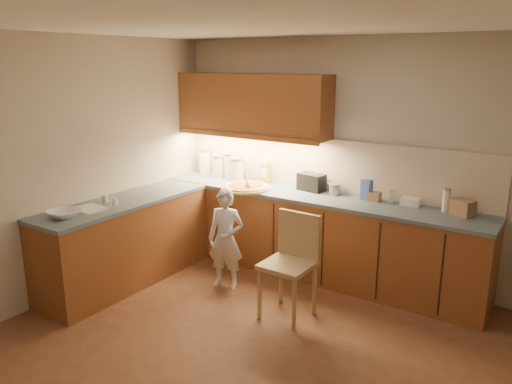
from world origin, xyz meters
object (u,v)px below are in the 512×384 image
at_px(child, 226,239).
at_px(toaster, 311,182).
at_px(oil_jug, 265,172).
at_px(pizza_on_board, 246,187).
at_px(wooden_chair, 292,257).

height_order(child, toaster, toaster).
height_order(child, oil_jug, oil_jug).
xyz_separation_m(pizza_on_board, child, (0.17, -0.61, -0.41)).
height_order(pizza_on_board, toaster, pizza_on_board).
xyz_separation_m(pizza_on_board, toaster, (0.65, 0.36, 0.07)).
relative_size(pizza_on_board, oil_jug, 1.91).
bearing_deg(pizza_on_board, oil_jug, 88.41).
height_order(wooden_chair, toaster, toaster).
relative_size(child, oil_jug, 3.68).
bearing_deg(toaster, wooden_chair, -61.85).
relative_size(pizza_on_board, child, 0.52).
xyz_separation_m(child, oil_jug, (-0.16, 1.01, 0.52)).
bearing_deg(wooden_chair, oil_jug, 133.29).
relative_size(oil_jug, toaster, 0.90).
bearing_deg(toaster, oil_jug, -174.93).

